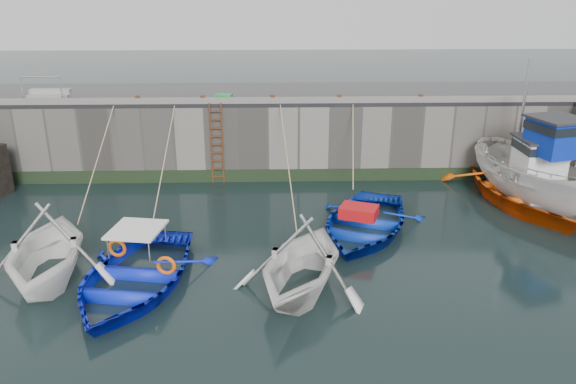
{
  "coord_description": "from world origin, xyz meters",
  "views": [
    {
      "loc": [
        0.17,
        -11.43,
        7.4
      ],
      "look_at": [
        0.66,
        5.44,
        1.2
      ],
      "focal_mm": 35.0,
      "sensor_mm": 36.0,
      "label": 1
    }
  ],
  "objects_px": {
    "bollard_a": "(138,99)",
    "bollard_c": "(272,99)",
    "boat_far_orange": "(527,186)",
    "bollard_e": "(421,98)",
    "boat_far_white": "(537,178)",
    "boat_near_blue": "(134,286)",
    "bollard_d": "(339,98)",
    "boat_near_white": "(50,279)",
    "bollard_b": "(203,99)",
    "boat_near_navy": "(363,230)",
    "ladder": "(217,144)",
    "fish_crate": "(224,98)",
    "boat_near_blacktrim": "(301,291)"
  },
  "relations": [
    {
      "from": "bollard_a",
      "to": "bollard_c",
      "type": "relative_size",
      "value": 1.0
    },
    {
      "from": "boat_far_orange",
      "to": "bollard_e",
      "type": "distance_m",
      "value": 5.17
    },
    {
      "from": "boat_far_white",
      "to": "bollard_e",
      "type": "bearing_deg",
      "value": 123.03
    },
    {
      "from": "boat_near_blue",
      "to": "bollard_c",
      "type": "height_order",
      "value": "bollard_c"
    },
    {
      "from": "boat_near_blue",
      "to": "bollard_d",
      "type": "bearing_deg",
      "value": 63.23
    },
    {
      "from": "boat_far_white",
      "to": "bollard_d",
      "type": "height_order",
      "value": "boat_far_white"
    },
    {
      "from": "boat_near_white",
      "to": "bollard_a",
      "type": "bearing_deg",
      "value": 75.78
    },
    {
      "from": "bollard_d",
      "to": "bollard_b",
      "type": "bearing_deg",
      "value": 180.0
    },
    {
      "from": "boat_near_blue",
      "to": "boat_far_orange",
      "type": "relative_size",
      "value": 0.71
    },
    {
      "from": "boat_near_navy",
      "to": "bollard_d",
      "type": "distance_m",
      "value": 6.18
    },
    {
      "from": "boat_far_orange",
      "to": "bollard_e",
      "type": "relative_size",
      "value": 26.99
    },
    {
      "from": "ladder",
      "to": "bollard_d",
      "type": "bearing_deg",
      "value": 4.0
    },
    {
      "from": "bollard_c",
      "to": "boat_far_orange",
      "type": "bearing_deg",
      "value": -15.57
    },
    {
      "from": "boat_near_blue",
      "to": "boat_far_orange",
      "type": "xyz_separation_m",
      "value": [
        13.0,
        5.98,
        0.51
      ]
    },
    {
      "from": "bollard_c",
      "to": "fish_crate",
      "type": "bearing_deg",
      "value": 171.25
    },
    {
      "from": "boat_near_blue",
      "to": "bollard_c",
      "type": "distance_m",
      "value": 9.9
    },
    {
      "from": "boat_near_navy",
      "to": "bollard_c",
      "type": "xyz_separation_m",
      "value": [
        -2.88,
        5.22,
        3.3
      ]
    },
    {
      "from": "ladder",
      "to": "bollard_e",
      "type": "xyz_separation_m",
      "value": [
        8.0,
        0.34,
        1.71
      ]
    },
    {
      "from": "boat_near_blacktrim",
      "to": "boat_far_white",
      "type": "distance_m",
      "value": 10.43
    },
    {
      "from": "boat_near_blue",
      "to": "bollard_b",
      "type": "distance_m",
      "value": 9.24
    },
    {
      "from": "bollard_d",
      "to": "bollard_e",
      "type": "xyz_separation_m",
      "value": [
        3.2,
        0.0,
        0.0
      ]
    },
    {
      "from": "boat_near_blacktrim",
      "to": "bollard_d",
      "type": "relative_size",
      "value": 15.55
    },
    {
      "from": "bollard_b",
      "to": "bollard_e",
      "type": "distance_m",
      "value": 8.5
    },
    {
      "from": "boat_near_blue",
      "to": "fish_crate",
      "type": "xyz_separation_m",
      "value": [
        1.81,
        8.86,
        3.3
      ]
    },
    {
      "from": "bollard_b",
      "to": "boat_far_orange",
      "type": "bearing_deg",
      "value": -12.18
    },
    {
      "from": "boat_near_white",
      "to": "boat_near_blacktrim",
      "type": "bearing_deg",
      "value": -15.2
    },
    {
      "from": "boat_near_blue",
      "to": "fish_crate",
      "type": "distance_m",
      "value": 9.63
    },
    {
      "from": "boat_near_white",
      "to": "bollard_e",
      "type": "distance_m",
      "value": 14.75
    },
    {
      "from": "boat_far_orange",
      "to": "bollard_d",
      "type": "distance_m",
      "value": 7.71
    },
    {
      "from": "bollard_b",
      "to": "boat_near_blacktrim",
      "type": "bearing_deg",
      "value": -69.32
    },
    {
      "from": "boat_far_white",
      "to": "fish_crate",
      "type": "distance_m",
      "value": 11.96
    },
    {
      "from": "boat_near_blacktrim",
      "to": "bollard_e",
      "type": "bearing_deg",
      "value": 79.71
    },
    {
      "from": "boat_near_blacktrim",
      "to": "bollard_c",
      "type": "height_order",
      "value": "bollard_c"
    },
    {
      "from": "boat_near_blue",
      "to": "bollard_e",
      "type": "bearing_deg",
      "value": 51.61
    },
    {
      "from": "boat_far_white",
      "to": "bollard_b",
      "type": "bearing_deg",
      "value": 150.41
    },
    {
      "from": "boat_near_blue",
      "to": "bollard_c",
      "type": "bearing_deg",
      "value": 76.19
    },
    {
      "from": "boat_near_navy",
      "to": "boat_far_orange",
      "type": "relative_size",
      "value": 0.69
    },
    {
      "from": "boat_near_navy",
      "to": "ladder",
      "type": "bearing_deg",
      "value": 157.79
    },
    {
      "from": "bollard_e",
      "to": "bollard_a",
      "type": "bearing_deg",
      "value": 180.0
    },
    {
      "from": "boat_near_blacktrim",
      "to": "fish_crate",
      "type": "height_order",
      "value": "fish_crate"
    },
    {
      "from": "bollard_a",
      "to": "boat_near_navy",
      "type": "bearing_deg",
      "value": -32.85
    },
    {
      "from": "boat_far_white",
      "to": "boat_far_orange",
      "type": "bearing_deg",
      "value": 76.57
    },
    {
      "from": "boat_far_orange",
      "to": "boat_near_blue",
      "type": "bearing_deg",
      "value": -154.96
    },
    {
      "from": "boat_near_blacktrim",
      "to": "bollard_e",
      "type": "xyz_separation_m",
      "value": [
        5.12,
        8.95,
        3.3
      ]
    },
    {
      "from": "boat_near_navy",
      "to": "boat_near_blue",
      "type": "bearing_deg",
      "value": -131.37
    },
    {
      "from": "fish_crate",
      "to": "bollard_a",
      "type": "relative_size",
      "value": 2.28
    },
    {
      "from": "boat_near_blue",
      "to": "bollard_b",
      "type": "xyz_separation_m",
      "value": [
        1.0,
        8.57,
        3.3
      ]
    },
    {
      "from": "boat_far_orange",
      "to": "bollard_b",
      "type": "height_order",
      "value": "boat_far_orange"
    },
    {
      "from": "boat_near_white",
      "to": "bollard_b",
      "type": "xyz_separation_m",
      "value": [
        3.36,
        8.13,
        3.3
      ]
    },
    {
      "from": "boat_near_blacktrim",
      "to": "boat_near_navy",
      "type": "relative_size",
      "value": 0.83
    }
  ]
}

